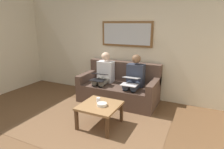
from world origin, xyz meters
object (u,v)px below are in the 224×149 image
couch (120,88)px  bowl (102,104)px  laptop_silver (130,81)px  person_right (104,75)px  coffee_table (100,107)px  cup (98,100)px  framed_mirror (126,34)px  person_left (134,79)px  laptop_black (99,77)px

couch → bowl: bearing=99.1°
laptop_silver → person_right: (0.76, -0.24, -0.02)m
laptop_silver → person_right: person_right is taller
couch → coffee_table: (-0.14, 1.22, 0.04)m
laptop_silver → cup: bearing=69.4°
framed_mirror → person_right: framed_mirror is taller
coffee_table → laptop_silver: bearing=-104.9°
laptop_silver → person_left: bearing=-90.0°
couch → laptop_black: bearing=39.6°
framed_mirror → laptop_silver: 1.22m
couch → bowl: couch is taller
bowl → laptop_silver: 0.97m
couch → framed_mirror: (0.00, -0.39, 1.24)m
couch → person_right: size_ratio=1.58×
person_right → bowl: bearing=116.2°
framed_mirror → laptop_black: bearing=61.7°
coffee_table → bowl: 0.10m
couch → person_left: 0.49m
couch → laptop_black: couch is taller
cup → laptop_silver: bearing=-110.6°
person_left → person_right: 0.76m
framed_mirror → laptop_silver: size_ratio=3.55×
cup → person_left: person_left is taller
person_left → laptop_silver: bearing=90.0°
person_left → laptop_silver: 0.25m
cup → laptop_silver: (-0.31, -0.83, 0.17)m
couch → person_left: bearing=169.8°
laptop_silver → laptop_black: bearing=0.1°
cup → framed_mirror: bearing=-87.4°
cup → person_right: 1.17m
cup → bowl: size_ratio=0.51×
laptop_silver → person_right: bearing=-17.9°
coffee_table → laptop_black: bearing=-60.2°
framed_mirror → bowl: bearing=96.9°
couch → framed_mirror: framed_mirror is taller
laptop_black → person_left: bearing=-162.0°
person_right → laptop_black: 0.25m
framed_mirror → bowl: 1.99m
cup → laptop_black: bearing=-61.5°
coffee_table → bowl: bearing=156.1°
coffee_table → person_left: bearing=-101.8°
couch → laptop_black: size_ratio=5.22×
framed_mirror → person_left: framed_mirror is taller
coffee_table → person_right: person_right is taller
laptop_silver → laptop_black: (0.76, 0.00, -0.00)m
bowl → laptop_silver: (-0.18, -0.93, 0.19)m
laptop_black → framed_mirror: bearing=-118.3°
person_right → person_left: bearing=180.0°
laptop_black → cup: bearing=118.5°
framed_mirror → bowl: framed_mirror is taller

